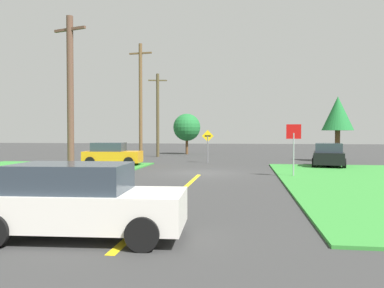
{
  "coord_description": "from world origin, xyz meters",
  "views": [
    {
      "loc": [
        2.5,
        -21.83,
        2.29
      ],
      "look_at": [
        -0.94,
        2.94,
        1.57
      ],
      "focal_mm": 36.08,
      "sensor_mm": 36.0,
      "label": 1
    }
  ],
  "objects_px": {
    "pine_tree_center": "(338,114)",
    "direction_sign": "(208,143)",
    "car_on_crossroad": "(328,155)",
    "oak_tree_left": "(187,127)",
    "utility_pole_far": "(158,114)",
    "utility_pole_mid": "(141,102)",
    "utility_pole_near": "(70,97)",
    "car_behind_on_main_road": "(80,201)",
    "stop_sign": "(294,140)",
    "parked_car_near_building": "(112,154)"
  },
  "relations": [
    {
      "from": "utility_pole_near",
      "to": "stop_sign",
      "type": "bearing_deg",
      "value": 17.27
    },
    {
      "from": "direction_sign",
      "to": "utility_pole_mid",
      "type": "bearing_deg",
      "value": -173.38
    },
    {
      "from": "car_on_crossroad",
      "to": "car_behind_on_main_road",
      "type": "height_order",
      "value": "same"
    },
    {
      "from": "utility_pole_near",
      "to": "pine_tree_center",
      "type": "bearing_deg",
      "value": 44.05
    },
    {
      "from": "utility_pole_near",
      "to": "utility_pole_far",
      "type": "distance_m",
      "value": 18.94
    },
    {
      "from": "utility_pole_far",
      "to": "car_on_crossroad",
      "type": "bearing_deg",
      "value": -33.98
    },
    {
      "from": "direction_sign",
      "to": "stop_sign",
      "type": "bearing_deg",
      "value": -58.81
    },
    {
      "from": "car_behind_on_main_road",
      "to": "parked_car_near_building",
      "type": "relative_size",
      "value": 1.13
    },
    {
      "from": "oak_tree_left",
      "to": "car_behind_on_main_road",
      "type": "bearing_deg",
      "value": -85.39
    },
    {
      "from": "oak_tree_left",
      "to": "pine_tree_center",
      "type": "bearing_deg",
      "value": -33.28
    },
    {
      "from": "utility_pole_mid",
      "to": "utility_pole_far",
      "type": "bearing_deg",
      "value": 93.01
    },
    {
      "from": "car_on_crossroad",
      "to": "pine_tree_center",
      "type": "distance_m",
      "value": 6.3
    },
    {
      "from": "utility_pole_mid",
      "to": "direction_sign",
      "type": "xyz_separation_m",
      "value": [
        5.07,
        0.59,
        -3.12
      ]
    },
    {
      "from": "pine_tree_center",
      "to": "utility_pole_far",
      "type": "bearing_deg",
      "value": 165.42
    },
    {
      "from": "pine_tree_center",
      "to": "direction_sign",
      "type": "bearing_deg",
      "value": -164.37
    },
    {
      "from": "stop_sign",
      "to": "pine_tree_center",
      "type": "relative_size",
      "value": 0.53
    },
    {
      "from": "car_on_crossroad",
      "to": "utility_pole_mid",
      "type": "xyz_separation_m",
      "value": [
        -13.43,
        1.84,
        3.88
      ]
    },
    {
      "from": "utility_pole_near",
      "to": "direction_sign",
      "type": "xyz_separation_m",
      "value": [
        5.27,
        12.06,
        -2.41
      ]
    },
    {
      "from": "stop_sign",
      "to": "utility_pole_far",
      "type": "distance_m",
      "value": 19.13
    },
    {
      "from": "stop_sign",
      "to": "utility_pole_far",
      "type": "height_order",
      "value": "utility_pole_far"
    },
    {
      "from": "direction_sign",
      "to": "pine_tree_center",
      "type": "bearing_deg",
      "value": 15.63
    },
    {
      "from": "pine_tree_center",
      "to": "utility_pole_near",
      "type": "bearing_deg",
      "value": -135.95
    },
    {
      "from": "car_behind_on_main_road",
      "to": "car_on_crossroad",
      "type": "bearing_deg",
      "value": 60.8
    },
    {
      "from": "utility_pole_mid",
      "to": "car_on_crossroad",
      "type": "bearing_deg",
      "value": -7.82
    },
    {
      "from": "utility_pole_far",
      "to": "oak_tree_left",
      "type": "relative_size",
      "value": 1.82
    },
    {
      "from": "parked_car_near_building",
      "to": "pine_tree_center",
      "type": "height_order",
      "value": "pine_tree_center"
    },
    {
      "from": "utility_pole_near",
      "to": "utility_pole_far",
      "type": "bearing_deg",
      "value": 90.58
    },
    {
      "from": "stop_sign",
      "to": "utility_pole_near",
      "type": "relative_size",
      "value": 0.35
    },
    {
      "from": "stop_sign",
      "to": "pine_tree_center",
      "type": "bearing_deg",
      "value": -111.43
    },
    {
      "from": "car_behind_on_main_road",
      "to": "pine_tree_center",
      "type": "xyz_separation_m",
      "value": [
        10.85,
        24.03,
        2.98
      ]
    },
    {
      "from": "car_behind_on_main_road",
      "to": "oak_tree_left",
      "type": "xyz_separation_m",
      "value": [
        -2.65,
        32.89,
        2.08
      ]
    },
    {
      "from": "utility_pole_far",
      "to": "oak_tree_left",
      "type": "distance_m",
      "value": 5.38
    },
    {
      "from": "stop_sign",
      "to": "parked_car_near_building",
      "type": "distance_m",
      "value": 12.87
    },
    {
      "from": "pine_tree_center",
      "to": "parked_car_near_building",
      "type": "bearing_deg",
      "value": -159.12
    },
    {
      "from": "oak_tree_left",
      "to": "pine_tree_center",
      "type": "relative_size",
      "value": 0.84
    },
    {
      "from": "utility_pole_far",
      "to": "oak_tree_left",
      "type": "height_order",
      "value": "utility_pole_far"
    },
    {
      "from": "stop_sign",
      "to": "utility_pole_mid",
      "type": "relative_size",
      "value": 0.3
    },
    {
      "from": "oak_tree_left",
      "to": "direction_sign",
      "type": "bearing_deg",
      "value": -73.85
    },
    {
      "from": "car_on_crossroad",
      "to": "car_behind_on_main_road",
      "type": "relative_size",
      "value": 0.93
    },
    {
      "from": "car_on_crossroad",
      "to": "pine_tree_center",
      "type": "bearing_deg",
      "value": -7.95
    },
    {
      "from": "utility_pole_near",
      "to": "direction_sign",
      "type": "bearing_deg",
      "value": 66.38
    },
    {
      "from": "car_on_crossroad",
      "to": "utility_pole_mid",
      "type": "height_order",
      "value": "utility_pole_mid"
    },
    {
      "from": "utility_pole_mid",
      "to": "parked_car_near_building",
      "type": "bearing_deg",
      "value": -114.06
    },
    {
      "from": "direction_sign",
      "to": "parked_car_near_building",
      "type": "bearing_deg",
      "value": -151.48
    },
    {
      "from": "car_on_crossroad",
      "to": "parked_car_near_building",
      "type": "relative_size",
      "value": 1.05
    },
    {
      "from": "parked_car_near_building",
      "to": "oak_tree_left",
      "type": "bearing_deg",
      "value": 75.63
    },
    {
      "from": "direction_sign",
      "to": "oak_tree_left",
      "type": "bearing_deg",
      "value": 106.15
    },
    {
      "from": "utility_pole_far",
      "to": "oak_tree_left",
      "type": "bearing_deg",
      "value": 66.61
    },
    {
      "from": "pine_tree_center",
      "to": "utility_pole_mid",
      "type": "bearing_deg",
      "value": -167.32
    },
    {
      "from": "utility_pole_near",
      "to": "oak_tree_left",
      "type": "xyz_separation_m",
      "value": [
        1.89,
        23.75,
        -1.09
      ]
    }
  ]
}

